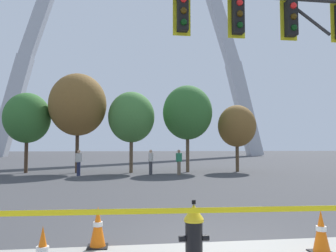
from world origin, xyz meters
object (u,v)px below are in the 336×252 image
at_px(monument_arch, 134,30).
at_px(traffic_cone_by_hydrant, 98,227).
at_px(traffic_cone_curb_edge, 321,232).
at_px(traffic_signal_gantry, 307,44).
at_px(pedestrian_walking_left, 179,162).
at_px(pedestrian_standing_center, 79,162).
at_px(pedestrian_walking_right, 151,162).
at_px(fire_hydrant, 194,235).

bearing_deg(monument_arch, traffic_cone_by_hydrant, -92.22).
xyz_separation_m(traffic_cone_curb_edge, traffic_signal_gantry, (1.29, 2.48, 4.05)).
height_order(monument_arch, pedestrian_walking_left, monument_arch).
xyz_separation_m(pedestrian_standing_center, pedestrian_walking_right, (4.45, 0.29, 0.00)).
distance_m(traffic_cone_curb_edge, traffic_signal_gantry, 4.92).
distance_m(traffic_cone_curb_edge, pedestrian_walking_right, 16.18).
distance_m(traffic_cone_curb_edge, monument_arch, 60.50).
distance_m(pedestrian_walking_left, pedestrian_standing_center, 6.22).
height_order(traffic_signal_gantry, pedestrian_walking_left, traffic_signal_gantry).
bearing_deg(pedestrian_standing_center, traffic_cone_curb_edge, -69.05).
relative_size(traffic_cone_curb_edge, pedestrian_standing_center, 0.46).
distance_m(traffic_cone_by_hydrant, traffic_signal_gantry, 6.69).
xyz_separation_m(traffic_signal_gantry, pedestrian_standing_center, (-7.34, 13.33, -3.59)).
xyz_separation_m(traffic_cone_curb_edge, monument_arch, (-1.63, 55.91, 23.08)).
distance_m(monument_arch, pedestrian_standing_center, 46.25).
xyz_separation_m(traffic_cone_by_hydrant, traffic_cone_curb_edge, (3.77, -0.83, 0.00)).
xyz_separation_m(fire_hydrant, pedestrian_walking_left, (2.43, 15.99, 0.35)).
bearing_deg(traffic_cone_curb_edge, fire_hydrant, -171.86).
relative_size(fire_hydrant, traffic_signal_gantry, 0.13).
bearing_deg(traffic_cone_curb_edge, traffic_cone_by_hydrant, 167.61).
bearing_deg(pedestrian_walking_right, pedestrian_standing_center, -176.31).
height_order(traffic_cone_curb_edge, monument_arch, monument_arch).
distance_m(fire_hydrant, pedestrian_walking_left, 16.18).
distance_m(fire_hydrant, pedestrian_standing_center, 16.57).
xyz_separation_m(fire_hydrant, traffic_cone_by_hydrant, (-1.51, 1.15, -0.11)).
height_order(traffic_cone_by_hydrant, traffic_signal_gantry, traffic_signal_gantry).
distance_m(fire_hydrant, pedestrian_walking_right, 16.43).
distance_m(traffic_signal_gantry, pedestrian_standing_center, 15.64).
height_order(fire_hydrant, traffic_cone_curb_edge, fire_hydrant).
relative_size(fire_hydrant, pedestrian_standing_center, 0.62).
bearing_deg(fire_hydrant, pedestrian_walking_right, 87.67).
height_order(fire_hydrant, monument_arch, monument_arch).
xyz_separation_m(traffic_cone_curb_edge, pedestrian_standing_center, (-6.05, 15.81, 0.46)).
height_order(pedestrian_walking_left, pedestrian_standing_center, same).
relative_size(pedestrian_walking_left, pedestrian_standing_center, 1.00).
bearing_deg(traffic_cone_curb_edge, traffic_signal_gantry, 62.41).
distance_m(traffic_cone_by_hydrant, pedestrian_walking_right, 15.43).
xyz_separation_m(fire_hydrant, traffic_cone_curb_edge, (2.26, 0.32, -0.11)).
distance_m(fire_hydrant, traffic_signal_gantry, 6.00).
bearing_deg(pedestrian_walking_left, pedestrian_walking_right, 166.38).
bearing_deg(traffic_cone_curb_edge, pedestrian_walking_right, 95.66).
height_order(traffic_signal_gantry, pedestrian_walking_right, traffic_signal_gantry).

